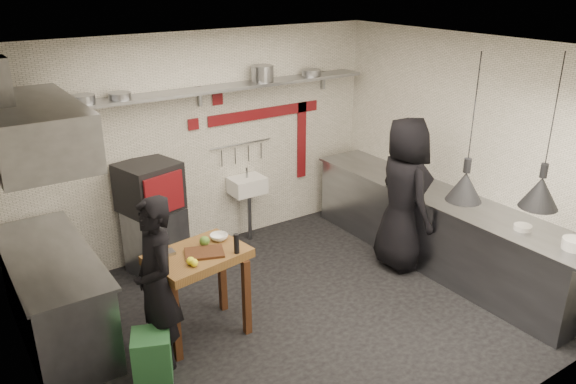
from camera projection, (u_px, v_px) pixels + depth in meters
floor at (295, 316)px, 6.02m from camera, size 5.00×5.00×0.00m
ceiling at (296, 50)px, 4.98m from camera, size 5.00×5.00×0.00m
wall_back at (201, 144)px, 7.12m from camera, size 5.00×0.04×2.80m
wall_front at (467, 290)px, 3.88m from camera, size 5.00×0.04×2.80m
wall_left at (21, 266)px, 4.20m from camera, size 0.04×4.20×2.80m
wall_right at (465, 152)px, 6.80m from camera, size 0.04×4.20×2.80m
red_band_horiz at (265, 113)px, 7.49m from camera, size 1.70×0.02×0.14m
red_band_vert at (302, 140)px, 7.98m from camera, size 0.14×0.02×1.10m
red_tile_a at (218, 99)px, 7.03m from camera, size 0.14×0.02×0.14m
red_tile_b at (193, 124)px, 6.95m from camera, size 0.14×0.02×0.14m
back_shelf at (204, 90)px, 6.72m from camera, size 4.60×0.34×0.04m
shelf_bracket_left at (35, 118)px, 5.88m from camera, size 0.04×0.06×0.24m
shelf_bracket_mid at (199, 96)px, 6.87m from camera, size 0.04×0.06×0.24m
shelf_bracket_right at (323, 80)px, 7.85m from camera, size 0.04×0.06×0.24m
pan_far_left at (83, 99)px, 5.95m from camera, size 0.31×0.31×0.09m
pan_mid_left at (120, 96)px, 6.16m from camera, size 0.30×0.30×0.07m
stock_pot at (262, 74)px, 7.10m from camera, size 0.37×0.37×0.20m
pan_right at (311, 72)px, 7.52m from camera, size 0.34×0.34×0.08m
oven_stand at (156, 240)px, 6.82m from camera, size 0.72×0.68×0.80m
combi_oven at (149, 187)px, 6.59m from camera, size 0.76×0.73×0.58m
oven_door at (164, 194)px, 6.38m from camera, size 0.51×0.16×0.46m
oven_glass at (159, 195)px, 6.34m from camera, size 0.38×0.12×0.34m
hand_sink at (247, 185)px, 7.50m from camera, size 0.46×0.34×0.22m
sink_tap at (247, 173)px, 7.43m from camera, size 0.03×0.03×0.14m
sink_drain at (250, 216)px, 7.63m from camera, size 0.06×0.06×0.66m
utensil_rail at (241, 144)px, 7.40m from camera, size 0.90×0.02×0.02m
counter_right at (437, 230)px, 6.97m from camera, size 0.70×3.80×0.90m
counter_right_top at (441, 196)px, 6.80m from camera, size 0.76×3.90×0.03m
plate_stack at (574, 244)px, 5.45m from camera, size 0.22×0.22×0.11m
small_bowl_right at (523, 227)px, 5.87m from camera, size 0.23×0.23×0.05m
counter_left at (56, 297)px, 5.55m from camera, size 0.70×1.90×0.90m
counter_left_top at (49, 256)px, 5.37m from camera, size 0.76×2.00×0.03m
extractor_hood at (32, 130)px, 4.94m from camera, size 0.78×1.60×0.50m
green_bin at (152, 358)px, 4.99m from camera, size 0.43×0.43×0.50m
prep_table at (200, 293)px, 5.59m from camera, size 1.01×0.78×0.92m
cutting_board at (204, 253)px, 5.39m from camera, size 0.44×0.37×0.02m
pepper_mill at (237, 244)px, 5.38m from camera, size 0.06×0.06×0.20m
lemon_a at (191, 261)px, 5.18m from camera, size 0.10×0.10×0.08m
lemon_b at (194, 263)px, 5.15m from camera, size 0.08×0.08×0.07m
veg_ball at (205, 241)px, 5.54m from camera, size 0.12×0.12×0.10m
steel_tray at (166, 253)px, 5.38m from camera, size 0.17×0.11×0.03m
bowl at (219, 237)px, 5.67m from camera, size 0.23×0.23×0.06m
heat_lamp_near at (472, 129)px, 5.19m from camera, size 0.43×0.43×1.42m
heat_lamp_far at (551, 133)px, 5.21m from camera, size 0.49×0.49×1.50m
chef_left at (157, 284)px, 5.04m from camera, size 0.43×0.63×1.67m
chef_right at (404, 194)px, 6.75m from camera, size 0.81×1.05×1.90m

